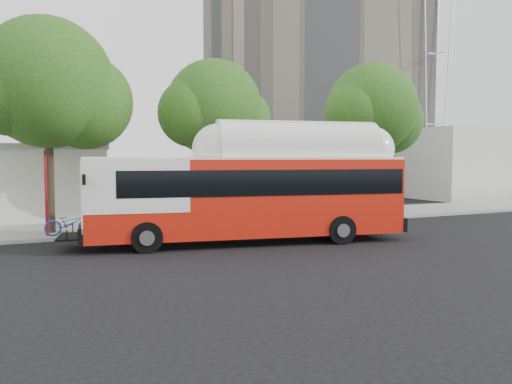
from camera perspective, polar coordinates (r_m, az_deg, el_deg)
ground at (r=21.47m, az=3.26°, el=-5.51°), size 120.00×120.00×0.00m
sidewalk at (r=27.31m, az=-3.16°, el=-3.31°), size 60.00×5.00×0.15m
curb_strip at (r=24.93m, az=-0.96°, el=-4.00°), size 60.00×0.30×0.15m
red_curb_segment at (r=23.89m, az=-7.58°, el=-4.37°), size 10.00×0.32×0.16m
street_tree_left at (r=24.49m, az=-21.61°, el=10.90°), size 6.67×5.80×9.74m
street_tree_mid at (r=26.57m, az=-4.06°, el=9.09°), size 5.75×5.00×8.62m
street_tree_right at (r=31.40m, az=13.68°, el=8.84°), size 6.21×5.40×9.18m
apartment_tower at (r=56.21m, az=6.31°, el=18.47°), size 18.00×18.00×37.00m
horizon_block at (r=52.91m, az=24.34°, el=3.06°), size 20.00×12.00×6.00m
transit_bus at (r=20.61m, az=-0.66°, el=-0.57°), size 13.97×5.05×4.07m
signal_pole at (r=23.28m, az=-22.88°, el=-0.19°), size 0.11×0.36×3.84m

